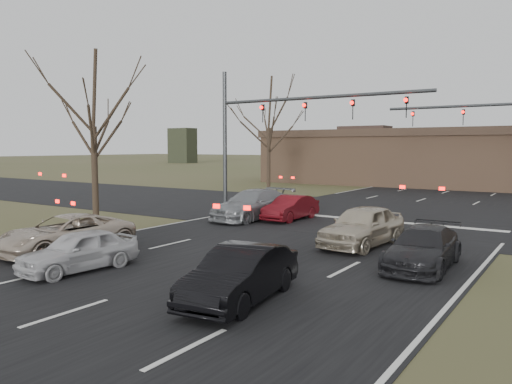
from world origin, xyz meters
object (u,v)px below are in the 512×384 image
car_silver_ahead (362,226)px  car_charcoal_sedan (423,248)px  car_black_hatch (241,274)px  car_red_ahead (291,208)px  mast_arm_near (272,121)px  building (489,158)px  car_silver_suv (66,234)px  car_grey_ahead (253,205)px  car_white_sedan (79,250)px

car_silver_ahead → car_charcoal_sedan: bearing=-33.0°
car_black_hatch → car_red_ahead: bearing=106.8°
mast_arm_near → building: bearing=73.9°
building → car_black_hatch: bearing=-89.0°
car_silver_suv → car_charcoal_sedan: size_ratio=1.11×
building → mast_arm_near: 26.14m
mast_arm_near → car_charcoal_sedan: mast_arm_near is taller
mast_arm_near → car_silver_ahead: bearing=-38.8°
car_grey_ahead → building: bearing=81.3°
mast_arm_near → car_red_ahead: (2.34, -2.01, -4.46)m
mast_arm_near → car_black_hatch: bearing=-60.9°
car_white_sedan → car_silver_ahead: size_ratio=0.81×
building → car_charcoal_sedan: bearing=-84.3°
car_charcoal_sedan → mast_arm_near: bearing=139.4°
car_charcoal_sedan → car_grey_ahead: car_grey_ahead is taller
car_black_hatch → car_grey_ahead: 13.42m
car_grey_ahead → car_black_hatch: bearing=-52.7°
car_red_ahead → car_silver_ahead: car_silver_ahead is taller
car_white_sedan → car_silver_ahead: bearing=60.9°
car_silver_suv → car_red_ahead: size_ratio=1.26×
building → car_charcoal_sedan: size_ratio=10.00×
car_black_hatch → car_charcoal_sedan: (2.68, 5.73, -0.04)m
car_white_sedan → car_black_hatch: car_black_hatch is taller
mast_arm_near → car_silver_suv: mast_arm_near is taller
building → car_black_hatch: (0.66, -39.16, -2.01)m
car_silver_suv → car_silver_ahead: bearing=45.3°
car_charcoal_sedan → car_grey_ahead: size_ratio=0.82×
car_silver_suv → building: bearing=84.3°
car_silver_suv → car_charcoal_sedan: bearing=28.4°
car_grey_ahead → mast_arm_near: bearing=107.1°
car_silver_suv → car_silver_ahead: size_ratio=1.06×
mast_arm_near → car_silver_suv: 13.75m
car_charcoal_sedan → building: bearing=93.6°
car_charcoal_sedan → car_grey_ahead: (-9.94, 5.56, 0.13)m
car_white_sedan → car_red_ahead: (0.11, 12.39, 0.00)m
mast_arm_near → car_white_sedan: 15.24m
mast_arm_near → car_grey_ahead: bearing=-77.5°
car_silver_suv → car_silver_ahead: 10.55m
mast_arm_near → car_silver_ahead: size_ratio=2.74×
car_grey_ahead → car_silver_ahead: car_silver_ahead is taller
building → car_charcoal_sedan: building is taller
car_white_sedan → car_grey_ahead: bearing=103.2°
building → car_grey_ahead: (-6.59, -27.87, -1.92)m
building → car_silver_ahead: building is taller
building → car_silver_suv: building is taller
car_charcoal_sedan → car_red_ahead: car_charcoal_sedan is taller
building → car_white_sedan: bearing=-97.2°
building → car_red_ahead: (-4.89, -27.01, -2.05)m
car_black_hatch → car_silver_suv: bearing=164.3°
mast_arm_near → car_charcoal_sedan: bearing=-38.6°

